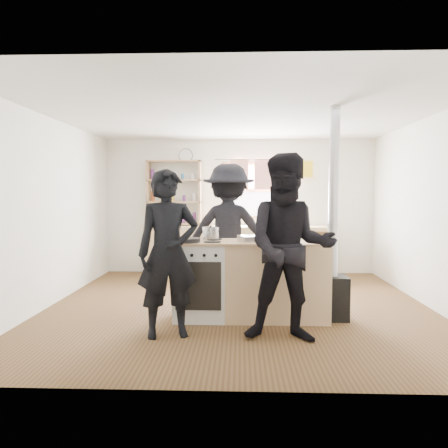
{
  "coord_description": "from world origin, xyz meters",
  "views": [
    {
      "loc": [
        0.02,
        -5.7,
        1.49
      ],
      "look_at": [
        -0.19,
        -0.1,
        1.1
      ],
      "focal_mm": 35.0,
      "sensor_mm": 36.0,
      "label": 1
    }
  ],
  "objects_px": {
    "skillet_greens": "(188,240)",
    "roast_tray": "(255,238)",
    "person_near_right": "(290,248)",
    "stockpot_counter": "(277,233)",
    "flue_heater": "(333,265)",
    "thermos": "(276,218)",
    "stockpot_stove": "(211,233)",
    "person_far": "(229,232)",
    "person_near_left": "(168,253)",
    "cooking_island": "(250,280)",
    "bread_board": "(317,237)"
  },
  "relations": [
    {
      "from": "skillet_greens",
      "to": "roast_tray",
      "type": "distance_m",
      "value": 0.8
    },
    {
      "from": "person_near_right",
      "to": "stockpot_counter",
      "type": "bearing_deg",
      "value": 99.2
    },
    {
      "from": "skillet_greens",
      "to": "flue_heater",
      "type": "relative_size",
      "value": 0.16
    },
    {
      "from": "roast_tray",
      "to": "flue_heater",
      "type": "xyz_separation_m",
      "value": [
        0.92,
        0.01,
        -0.32
      ]
    },
    {
      "from": "thermos",
      "to": "roast_tray",
      "type": "relative_size",
      "value": 0.67
    },
    {
      "from": "stockpot_stove",
      "to": "person_far",
      "type": "xyz_separation_m",
      "value": [
        0.2,
        0.75,
        -0.05
      ]
    },
    {
      "from": "skillet_greens",
      "to": "stockpot_stove",
      "type": "distance_m",
      "value": 0.42
    },
    {
      "from": "roast_tray",
      "to": "stockpot_stove",
      "type": "xyz_separation_m",
      "value": [
        -0.54,
        0.17,
        0.04
      ]
    },
    {
      "from": "skillet_greens",
      "to": "stockpot_stove",
      "type": "height_order",
      "value": "stockpot_stove"
    },
    {
      "from": "flue_heater",
      "to": "person_near_left",
      "type": "xyz_separation_m",
      "value": [
        -1.84,
        -0.7,
        0.23
      ]
    },
    {
      "from": "cooking_island",
      "to": "bread_board",
      "type": "relative_size",
      "value": 6.9
    },
    {
      "from": "bread_board",
      "to": "flue_heater",
      "type": "distance_m",
      "value": 0.38
    },
    {
      "from": "person_near_left",
      "to": "cooking_island",
      "type": "bearing_deg",
      "value": 21.7
    },
    {
      "from": "thermos",
      "to": "skillet_greens",
      "type": "xyz_separation_m",
      "value": [
        -1.25,
        -2.93,
        -0.08
      ]
    },
    {
      "from": "thermos",
      "to": "cooking_island",
      "type": "bearing_deg",
      "value": -100.67
    },
    {
      "from": "thermos",
      "to": "roast_tray",
      "type": "xyz_separation_m",
      "value": [
        -0.47,
        -2.76,
        -0.08
      ]
    },
    {
      "from": "cooking_island",
      "to": "person_far",
      "type": "relative_size",
      "value": 1.03
    },
    {
      "from": "person_near_left",
      "to": "person_far",
      "type": "distance_m",
      "value": 1.72
    },
    {
      "from": "person_near_right",
      "to": "person_far",
      "type": "height_order",
      "value": "person_far"
    },
    {
      "from": "person_far",
      "to": "bread_board",
      "type": "bearing_deg",
      "value": 141.34
    },
    {
      "from": "cooking_island",
      "to": "person_far",
      "type": "distance_m",
      "value": 1.09
    },
    {
      "from": "thermos",
      "to": "stockpot_counter",
      "type": "bearing_deg",
      "value": -94.31
    },
    {
      "from": "stockpot_counter",
      "to": "thermos",
      "type": "bearing_deg",
      "value": 85.69
    },
    {
      "from": "cooking_island",
      "to": "bread_board",
      "type": "bearing_deg",
      "value": -0.22
    },
    {
      "from": "bread_board",
      "to": "roast_tray",
      "type": "bearing_deg",
      "value": 179.11
    },
    {
      "from": "thermos",
      "to": "bread_board",
      "type": "bearing_deg",
      "value": -84.58
    },
    {
      "from": "flue_heater",
      "to": "cooking_island",
      "type": "bearing_deg",
      "value": -179.09
    },
    {
      "from": "thermos",
      "to": "stockpot_counter",
      "type": "xyz_separation_m",
      "value": [
        -0.21,
        -2.79,
        -0.02
      ]
    },
    {
      "from": "skillet_greens",
      "to": "stockpot_stove",
      "type": "bearing_deg",
      "value": 54.91
    },
    {
      "from": "roast_tray",
      "to": "person_near_left",
      "type": "height_order",
      "value": "person_near_left"
    },
    {
      "from": "skillet_greens",
      "to": "bread_board",
      "type": "height_order",
      "value": "bread_board"
    },
    {
      "from": "bread_board",
      "to": "person_far",
      "type": "height_order",
      "value": "person_far"
    },
    {
      "from": "person_near_left",
      "to": "skillet_greens",
      "type": "bearing_deg",
      "value": 58.17
    },
    {
      "from": "roast_tray",
      "to": "stockpot_stove",
      "type": "relative_size",
      "value": 2.02
    },
    {
      "from": "thermos",
      "to": "stockpot_stove",
      "type": "xyz_separation_m",
      "value": [
        -1.01,
        -2.59,
        -0.04
      ]
    },
    {
      "from": "roast_tray",
      "to": "person_near_left",
      "type": "bearing_deg",
      "value": -143.02
    },
    {
      "from": "thermos",
      "to": "flue_heater",
      "type": "xyz_separation_m",
      "value": [
        0.45,
        -2.75,
        -0.39
      ]
    },
    {
      "from": "person_near_right",
      "to": "person_far",
      "type": "xyz_separation_m",
      "value": [
        -0.66,
        1.72,
        0.0
      ]
    },
    {
      "from": "cooking_island",
      "to": "person_near_right",
      "type": "bearing_deg",
      "value": -64.23
    },
    {
      "from": "skillet_greens",
      "to": "flue_heater",
      "type": "distance_m",
      "value": 1.74
    },
    {
      "from": "roast_tray",
      "to": "flue_heater",
      "type": "height_order",
      "value": "flue_heater"
    },
    {
      "from": "roast_tray",
      "to": "person_far",
      "type": "relative_size",
      "value": 0.22
    },
    {
      "from": "roast_tray",
      "to": "person_near_left",
      "type": "relative_size",
      "value": 0.24
    },
    {
      "from": "stockpot_stove",
      "to": "person_near_left",
      "type": "height_order",
      "value": "person_near_left"
    },
    {
      "from": "bread_board",
      "to": "person_far",
      "type": "bearing_deg",
      "value": 138.79
    },
    {
      "from": "thermos",
      "to": "stockpot_stove",
      "type": "distance_m",
      "value": 2.78
    },
    {
      "from": "flue_heater",
      "to": "bread_board",
      "type": "bearing_deg",
      "value": -174.42
    },
    {
      "from": "stockpot_counter",
      "to": "bread_board",
      "type": "bearing_deg",
      "value": 1.95
    },
    {
      "from": "roast_tray",
      "to": "bread_board",
      "type": "height_order",
      "value": "bread_board"
    },
    {
      "from": "roast_tray",
      "to": "person_far",
      "type": "distance_m",
      "value": 0.99
    }
  ]
}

